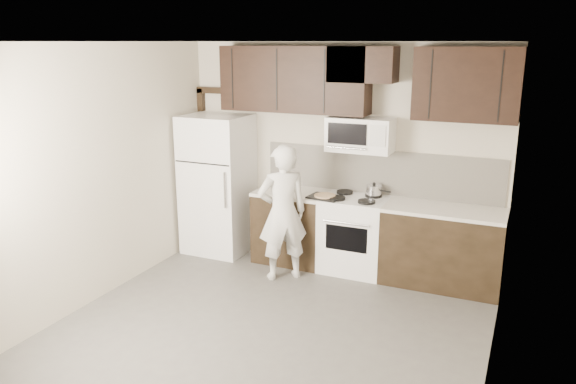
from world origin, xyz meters
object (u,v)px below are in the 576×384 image
Objects in this scene: microwave at (360,135)px; person at (283,213)px; refrigerator at (218,184)px; stove at (354,234)px.

person is at bearing -135.96° from microwave.
microwave is 0.48× the size of person.
person is (1.16, -0.50, -0.10)m from refrigerator.
stove is 1.24× the size of microwave.
person is at bearing -23.58° from refrigerator.
microwave is (-0.00, 0.12, 1.19)m from stove.
refrigerator is 1.13× the size of person.
microwave is at bearing 5.15° from refrigerator.
refrigerator is at bearing -174.85° from microwave.
refrigerator is (-1.85, -0.05, 0.44)m from stove.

